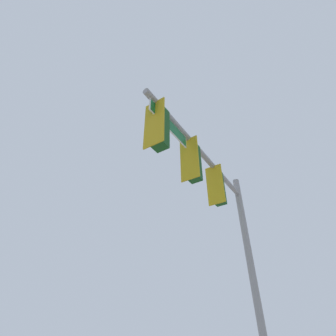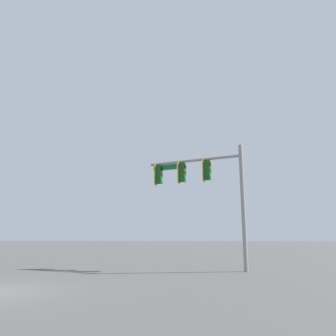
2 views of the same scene
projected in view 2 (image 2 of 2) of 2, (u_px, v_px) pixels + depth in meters
name	position (u px, v px, depth m)	size (l,w,h in m)	color
signal_pole_near	(203.00, 182.00, 18.73)	(5.62, 1.37, 6.76)	gray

